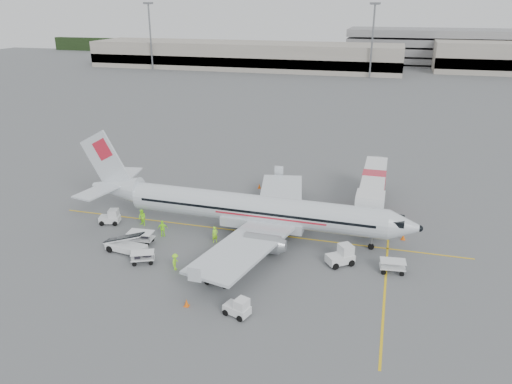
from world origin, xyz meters
TOP-DOWN VIEW (x-y plane):
  - ground at (0.00, 0.00)m, footprint 360.00×360.00m
  - stripe_lead at (0.00, 0.00)m, footprint 44.00×0.20m
  - stripe_cross at (14.00, -8.00)m, footprint 0.20×20.00m
  - terminal_west at (-40.00, 130.00)m, footprint 110.00×22.00m
  - parking_garage at (25.00, 160.00)m, footprint 62.00×24.00m
  - treeline at (0.00, 175.00)m, footprint 300.00×3.00m
  - mast_west at (-70.00, 118.00)m, footprint 3.20×1.20m
  - mast_center at (5.00, 118.00)m, footprint 3.20×1.20m
  - aircraft at (0.57, -0.31)m, footprint 35.69×28.29m
  - jet_bridge at (11.87, 9.55)m, footprint 3.33×17.45m
  - belt_loader at (-10.43, -7.40)m, footprint 5.46×2.66m
  - tug_fore at (9.80, -4.38)m, footprint 2.80×2.60m
  - tug_mid at (3.04, -14.50)m, footprint 2.27×1.74m
  - tug_aft at (-15.47, -2.00)m, footprint 2.36×1.70m
  - cart_loaded_a at (-7.86, -8.98)m, footprint 2.46×2.02m
  - cart_loaded_b at (-9.89, -5.45)m, footprint 2.59×1.64m
  - cart_empty_a at (0.14, -10.46)m, footprint 2.57×1.71m
  - cart_empty_b at (14.50, -4.54)m, footprint 2.37×1.56m
  - cone_nose at (15.45, 2.48)m, footprint 0.42×0.42m
  - cone_port at (-2.60, 12.95)m, footprint 0.39×0.39m
  - cone_stbd at (-1.19, -14.45)m, footprint 0.41×0.41m
  - crew_a at (-2.84, -3.22)m, footprint 0.74×0.72m
  - crew_b at (-11.79, -1.50)m, footprint 1.10×1.00m
  - crew_c at (-4.42, -9.33)m, footprint 0.66×1.07m
  - crew_d at (-8.48, -3.37)m, footprint 1.13×0.81m

SIDE VIEW (x-z plane):
  - ground at x=0.00m, z-range 0.00..0.00m
  - stripe_lead at x=0.00m, z-range 0.00..0.01m
  - stripe_cross at x=14.00m, z-range 0.00..0.01m
  - cone_port at x=-2.60m, z-range 0.00..0.64m
  - cone_stbd at x=-1.19m, z-range 0.00..0.67m
  - cone_nose at x=15.45m, z-range 0.00..0.69m
  - cart_loaded_a at x=-7.86m, z-range 0.00..1.11m
  - cart_empty_b at x=14.50m, z-range 0.00..1.17m
  - cart_empty_a at x=0.14m, z-range 0.00..1.26m
  - cart_loaded_b at x=-9.89m, z-range 0.00..1.30m
  - tug_mid at x=3.04m, z-range 0.00..1.55m
  - crew_c at x=-4.42m, z-range 0.00..1.59m
  - tug_aft at x=-15.47m, z-range 0.00..1.65m
  - crew_a at x=-2.84m, z-range 0.00..1.72m
  - crew_d at x=-8.48m, z-range 0.00..1.78m
  - crew_b at x=-11.79m, z-range 0.00..1.84m
  - tug_fore at x=9.80m, z-range 0.00..1.90m
  - belt_loader at x=-10.43m, z-range 0.00..2.84m
  - jet_bridge at x=11.87m, z-range 0.00..4.58m
  - treeline at x=0.00m, z-range 0.00..6.00m
  - terminal_west at x=-40.00m, z-range 0.00..9.00m
  - aircraft at x=0.57m, z-range 0.00..9.67m
  - parking_garage at x=25.00m, z-range 0.00..14.00m
  - mast_west at x=-70.00m, z-range 0.00..22.00m
  - mast_center at x=5.00m, z-range 0.00..22.00m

